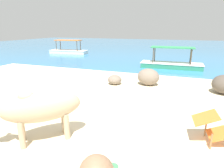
# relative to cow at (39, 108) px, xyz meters

# --- Properties ---
(sand_beach) EXTENTS (18.00, 14.00, 0.04)m
(sand_beach) POSITION_rel_cow_xyz_m (0.72, -0.01, -0.78)
(sand_beach) COLOR beige
(sand_beach) RESTS_ON ground
(water_surface) EXTENTS (60.00, 36.00, 0.03)m
(water_surface) POSITION_rel_cow_xyz_m (0.72, 21.99, -0.80)
(water_surface) COLOR teal
(water_surface) RESTS_ON ground
(cow) EXTENTS (1.77, 1.72, 1.16)m
(cow) POSITION_rel_cow_xyz_m (0.00, 0.00, 0.00)
(cow) COLOR tan
(cow) RESTS_ON sand_beach
(deck_chair_far) EXTENTS (0.82, 0.62, 0.68)m
(deck_chair_far) POSITION_rel_cow_xyz_m (3.43, 1.16, -0.38)
(deck_chair_far) COLOR olive
(deck_chair_far) RESTS_ON sand_beach
(shore_rock_large) EXTENTS (0.75, 0.77, 0.41)m
(shore_rock_large) POSITION_rel_cow_xyz_m (0.03, 4.65, -0.56)
(shore_rock_large) COLOR gray
(shore_rock_large) RESTS_ON sand_beach
(shore_rock_medium) EXTENTS (1.00, 0.83, 0.71)m
(shore_rock_medium) POSITION_rel_cow_xyz_m (1.41, 5.03, -0.41)
(shore_rock_medium) COLOR gray
(shore_rock_medium) RESTS_ON sand_beach
(boat_white) EXTENTS (3.75, 1.45, 1.29)m
(boat_white) POSITION_rel_cow_xyz_m (-7.73, 13.20, -0.51)
(boat_white) COLOR white
(boat_white) RESTS_ON water_surface
(boat_green) EXTENTS (3.70, 1.25, 1.29)m
(boat_green) POSITION_rel_cow_xyz_m (2.08, 9.32, -0.51)
(boat_green) COLOR #338E66
(boat_green) RESTS_ON water_surface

